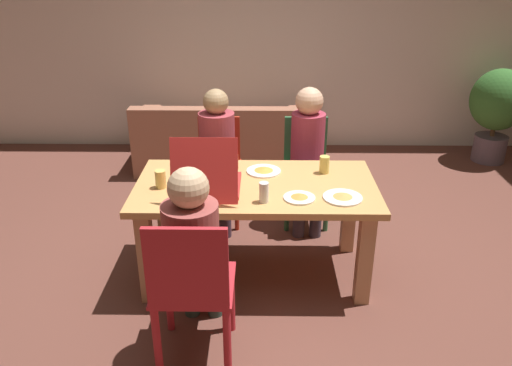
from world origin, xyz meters
TOP-DOWN VIEW (x-y plane):
  - ground_plane at (0.00, 0.00)m, footprint 20.00×20.00m
  - back_wall at (0.00, 2.82)m, footprint 7.39×0.12m
  - dining_table at (0.00, 0.00)m, footprint 1.66×0.88m
  - chair_0 at (-0.34, 0.92)m, footprint 0.38×0.45m
  - person_0 at (-0.34, 0.77)m, footprint 0.30×0.51m
  - chair_1 at (0.42, 0.90)m, footprint 0.39×0.43m
  - person_1 at (0.42, 0.76)m, footprint 0.28×0.47m
  - chair_2 at (-0.34, -0.91)m, footprint 0.45×0.44m
  - person_2 at (-0.34, -0.75)m, footprint 0.31×0.54m
  - pizza_box_0 at (-0.32, -0.10)m, footprint 0.42×0.52m
  - plate_0 at (0.05, 0.21)m, footprint 0.25×0.25m
  - plate_1 at (0.29, -0.23)m, footprint 0.21×0.21m
  - plate_2 at (0.57, -0.22)m, footprint 0.26×0.26m
  - drinking_glass_0 at (-0.64, -0.07)m, footprint 0.07×0.07m
  - drinking_glass_1 at (0.49, 0.20)m, footprint 0.07×0.07m
  - drinking_glass_2 at (0.05, -0.28)m, footprint 0.06×0.06m
  - drinking_glass_3 at (-0.17, 0.27)m, footprint 0.07×0.07m
  - couch at (-0.39, 2.03)m, footprint 1.86×0.78m
  - potted_plant at (2.64, 2.27)m, footprint 0.61×0.61m

SIDE VIEW (x-z plane):
  - ground_plane at x=0.00m, z-range 0.00..0.00m
  - couch at x=-0.39m, z-range -0.10..0.66m
  - chair_1 at x=0.42m, z-range 0.05..0.94m
  - chair_0 at x=-0.34m, z-range 0.06..0.95m
  - chair_2 at x=-0.34m, z-range 0.04..1.00m
  - dining_table at x=0.00m, z-range 0.24..0.97m
  - potted_plant at x=2.64m, z-range 0.11..1.17m
  - person_0 at x=-0.34m, z-range 0.11..1.29m
  - person_2 at x=-0.34m, z-range 0.11..1.30m
  - person_1 at x=0.42m, z-range 0.11..1.32m
  - plate_2 at x=0.57m, z-range 0.72..0.75m
  - plate_1 at x=0.29m, z-range 0.72..0.75m
  - plate_0 at x=0.05m, z-range 0.72..0.75m
  - drinking_glass_3 at x=-0.17m, z-range 0.73..0.84m
  - pizza_box_0 at x=-0.32m, z-range 0.57..1.00m
  - drinking_glass_0 at x=-0.64m, z-range 0.73..0.85m
  - drinking_glass_1 at x=0.49m, z-range 0.73..0.85m
  - drinking_glass_2 at x=0.05m, z-range 0.73..0.86m
  - back_wall at x=0.00m, z-range 0.00..2.97m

